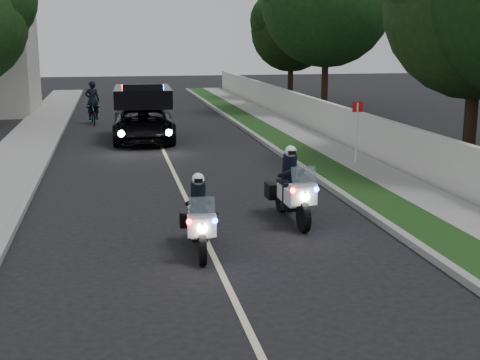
# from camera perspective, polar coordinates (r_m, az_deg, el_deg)

# --- Properties ---
(ground) EXTENTS (120.00, 120.00, 0.00)m
(ground) POSITION_cam_1_polar(r_m,az_deg,el_deg) (12.93, -2.47, -6.45)
(ground) COLOR black
(ground) RESTS_ON ground
(curb_right) EXTENTS (0.20, 60.00, 0.15)m
(curb_right) POSITION_cam_1_polar(r_m,az_deg,el_deg) (23.24, 3.78, 2.26)
(curb_right) COLOR gray
(curb_right) RESTS_ON ground
(grass_verge) EXTENTS (1.20, 60.00, 0.16)m
(grass_verge) POSITION_cam_1_polar(r_m,az_deg,el_deg) (23.43, 5.44, 2.32)
(grass_verge) COLOR #193814
(grass_verge) RESTS_ON ground
(sidewalk_right) EXTENTS (1.40, 60.00, 0.16)m
(sidewalk_right) POSITION_cam_1_polar(r_m,az_deg,el_deg) (23.83, 8.44, 2.41)
(sidewalk_right) COLOR gray
(sidewalk_right) RESTS_ON ground
(property_wall) EXTENTS (0.22, 60.00, 1.50)m
(property_wall) POSITION_cam_1_polar(r_m,az_deg,el_deg) (24.07, 10.74, 4.05)
(property_wall) COLOR beige
(property_wall) RESTS_ON ground
(curb_left) EXTENTS (0.20, 60.00, 0.15)m
(curb_left) POSITION_cam_1_polar(r_m,az_deg,el_deg) (22.59, -16.76, 1.45)
(curb_left) COLOR gray
(curb_left) RESTS_ON ground
(sidewalk_left) EXTENTS (2.00, 60.00, 0.16)m
(sidewalk_left) POSITION_cam_1_polar(r_m,az_deg,el_deg) (22.73, -19.52, 1.33)
(sidewalk_left) COLOR gray
(sidewalk_left) RESTS_ON ground
(lane_marking) EXTENTS (0.12, 50.00, 0.01)m
(lane_marking) POSITION_cam_1_polar(r_m,az_deg,el_deg) (22.56, -6.34, 1.71)
(lane_marking) COLOR #BFB78C
(lane_marking) RESTS_ON ground
(police_moto_left) EXTENTS (0.76, 1.89, 1.58)m
(police_moto_left) POSITION_cam_1_polar(r_m,az_deg,el_deg) (13.07, -3.57, -6.26)
(police_moto_left) COLOR white
(police_moto_left) RESTS_ON ground
(police_moto_right) EXTENTS (0.78, 2.09, 1.76)m
(police_moto_right) POSITION_cam_1_polar(r_m,az_deg,el_deg) (15.17, 4.53, -3.60)
(police_moto_right) COLOR white
(police_moto_right) RESTS_ON ground
(police_suv) EXTENTS (2.60, 5.33, 2.55)m
(police_suv) POSITION_cam_1_polar(r_m,az_deg,el_deg) (27.05, -8.42, 3.44)
(police_suv) COLOR black
(police_suv) RESTS_ON ground
(bicycle) EXTENTS (0.82, 1.87, 0.95)m
(bicycle) POSITION_cam_1_polar(r_m,az_deg,el_deg) (32.81, -12.76, 4.84)
(bicycle) COLOR black
(bicycle) RESTS_ON ground
(cyclist) EXTENTS (0.71, 0.50, 1.89)m
(cyclist) POSITION_cam_1_polar(r_m,az_deg,el_deg) (32.81, -12.76, 4.84)
(cyclist) COLOR black
(cyclist) RESTS_ON ground
(sign_post) EXTENTS (0.44, 0.44, 2.20)m
(sign_post) POSITION_cam_1_polar(r_m,az_deg,el_deg) (21.78, 10.11, 1.20)
(sign_post) COLOR #A9190C
(sign_post) RESTS_ON ground
(tree_right_b) EXTENTS (7.19, 7.19, 10.17)m
(tree_right_b) POSITION_cam_1_polar(r_m,az_deg,el_deg) (22.73, 19.41, 1.14)
(tree_right_b) COLOR #1B3812
(tree_right_b) RESTS_ON ground
(tree_right_c) EXTENTS (8.16, 8.16, 10.27)m
(tree_right_c) POSITION_cam_1_polar(r_m,az_deg,el_deg) (23.38, 19.26, 1.45)
(tree_right_c) COLOR #103411
(tree_right_c) RESTS_ON ground
(tree_right_d) EXTENTS (8.46, 8.46, 11.77)m
(tree_right_d) POSITION_cam_1_polar(r_m,az_deg,el_deg) (36.46, 7.38, 5.79)
(tree_right_d) COLOR #183E14
(tree_right_d) RESTS_ON ground
(tree_right_e) EXTENTS (6.52, 6.52, 8.86)m
(tree_right_e) POSITION_cam_1_polar(r_m,az_deg,el_deg) (43.99, 4.42, 6.99)
(tree_right_e) COLOR black
(tree_right_e) RESTS_ON ground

